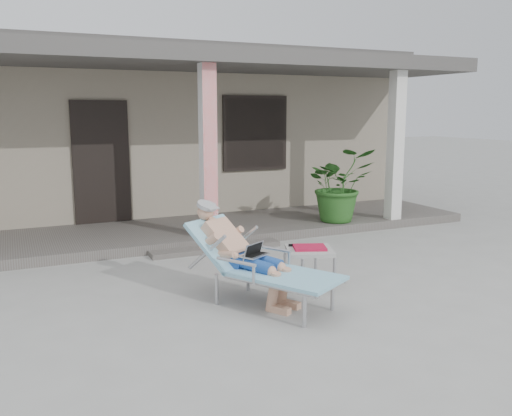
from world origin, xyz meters
name	(u,v)px	position (x,y,z in m)	size (l,w,h in m)	color
ground	(270,286)	(0.00, 0.00, 0.00)	(60.00, 60.00, 0.00)	#9E9E99
house	(143,130)	(0.00, 6.50, 1.67)	(10.40, 5.40, 3.30)	gray
porch_deck	(193,231)	(0.00, 3.00, 0.07)	(10.00, 2.00, 0.15)	#605B56
porch_overhang	(190,65)	(0.00, 2.95, 2.79)	(10.00, 2.30, 2.85)	silver
porch_step	(216,248)	(0.00, 1.85, 0.04)	(2.00, 0.30, 0.07)	#605B56
lounger	(251,239)	(-0.42, -0.38, 0.71)	(1.42, 1.81, 1.15)	#B7B7BC
side_table	(309,252)	(0.45, -0.15, 0.41)	(0.70, 0.70, 0.49)	#A2A29D
potted_palm	(339,185)	(2.50, 2.38, 0.80)	(1.17, 1.01, 1.30)	#26591E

